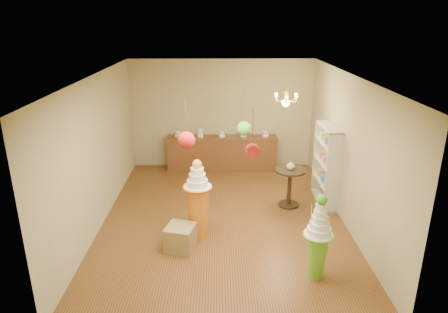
{
  "coord_description": "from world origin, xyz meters",
  "views": [
    {
      "loc": [
        -0.09,
        -7.56,
        4.05
      ],
      "look_at": [
        0.02,
        0.0,
        1.39
      ],
      "focal_mm": 32.0,
      "sensor_mm": 36.0,
      "label": 1
    }
  ],
  "objects_px": {
    "sideboard": "(222,152)",
    "pedestal_green": "(318,245)",
    "pedestal_orange": "(198,206)",
    "round_table": "(290,182)"
  },
  "relations": [
    {
      "from": "sideboard",
      "to": "pedestal_green",
      "type": "bearing_deg",
      "value": -73.45
    },
    {
      "from": "pedestal_green",
      "to": "pedestal_orange",
      "type": "height_order",
      "value": "pedestal_orange"
    },
    {
      "from": "pedestal_green",
      "to": "pedestal_orange",
      "type": "bearing_deg",
      "value": 147.16
    },
    {
      "from": "pedestal_green",
      "to": "sideboard",
      "type": "height_order",
      "value": "pedestal_green"
    },
    {
      "from": "round_table",
      "to": "pedestal_orange",
      "type": "bearing_deg",
      "value": -145.56
    },
    {
      "from": "pedestal_orange",
      "to": "round_table",
      "type": "height_order",
      "value": "pedestal_orange"
    },
    {
      "from": "pedestal_orange",
      "to": "round_table",
      "type": "distance_m",
      "value": 2.4
    },
    {
      "from": "sideboard",
      "to": "round_table",
      "type": "bearing_deg",
      "value": -57.97
    },
    {
      "from": "pedestal_green",
      "to": "round_table",
      "type": "relative_size",
      "value": 1.69
    },
    {
      "from": "pedestal_green",
      "to": "sideboard",
      "type": "xyz_separation_m",
      "value": [
        -1.49,
        5.01,
        -0.13
      ]
    }
  ]
}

